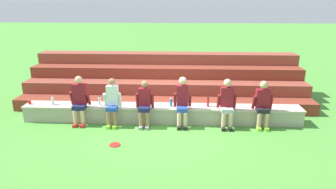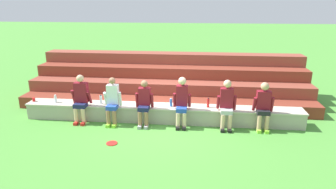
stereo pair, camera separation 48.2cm
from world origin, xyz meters
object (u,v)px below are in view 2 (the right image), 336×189
object	(u,v)px
person_far_left	(81,97)
person_right_of_center	(182,101)
person_center	(144,103)
frisbee	(112,143)
person_left_of_center	(112,100)
plastic_cup_left_end	(34,100)
water_bottle_near_right	(208,103)
person_far_right	(227,103)
water_bottle_mid_right	(171,102)
person_rightmost_edge	(263,105)
water_bottle_near_left	(101,100)
water_bottle_mid_left	(56,99)

from	to	relation	value
person_far_left	person_right_of_center	size ratio (longest dim) A/B	1.00
person_center	frisbee	xyz separation A→B (m)	(-0.60, -1.24, -0.66)
person_center	frisbee	world-z (taller)	person_center
person_left_of_center	plastic_cup_left_end	size ratio (longest dim) A/B	12.62
person_left_of_center	water_bottle_near_right	world-z (taller)	person_left_of_center
person_far_left	person_right_of_center	world-z (taller)	person_right_of_center
person_center	person_far_left	bearing A→B (deg)	178.34
person_far_left	person_far_right	bearing A→B (deg)	-0.45
person_center	person_right_of_center	bearing A→B (deg)	2.61
person_left_of_center	water_bottle_mid_right	distance (m)	1.65
frisbee	water_bottle_mid_right	bearing A→B (deg)	49.81
person_rightmost_edge	water_bottle_near_left	world-z (taller)	person_rightmost_edge
person_far_right	water_bottle_near_right	bearing A→B (deg)	146.47
person_left_of_center	person_center	distance (m)	0.90
person_center	plastic_cup_left_end	distance (m)	3.45
person_rightmost_edge	person_far_left	bearing A→B (deg)	179.69
person_right_of_center	water_bottle_near_left	world-z (taller)	person_right_of_center
water_bottle_near_right	water_bottle_mid_right	bearing A→B (deg)	-178.48
person_far_left	frisbee	bearing A→B (deg)	-46.24
person_far_right	water_bottle_mid_left	size ratio (longest dim) A/B	5.81
person_far_right	water_bottle_near_left	xyz separation A→B (m)	(-3.60, 0.29, -0.11)
person_left_of_center	plastic_cup_left_end	world-z (taller)	person_left_of_center
person_far_right	water_bottle_mid_left	distance (m)	4.99
water_bottle_mid_right	frisbee	bearing A→B (deg)	-130.19
water_bottle_near_left	water_bottle_mid_left	xyz separation A→B (m)	(-1.39, -0.01, -0.02)
water_bottle_mid_right	person_left_of_center	bearing A→B (deg)	-169.00
person_right_of_center	water_bottle_mid_left	size ratio (longest dim) A/B	5.96
person_center	plastic_cup_left_end	bearing A→B (deg)	174.73
water_bottle_near_left	person_left_of_center	bearing A→B (deg)	-35.19
person_left_of_center	water_bottle_mid_left	world-z (taller)	person_left_of_center
person_far_right	person_center	bearing A→B (deg)	-179.47
person_left_of_center	water_bottle_near_right	xyz separation A→B (m)	(2.68, 0.34, -0.09)
person_rightmost_edge	water_bottle_mid_left	world-z (taller)	person_rightmost_edge
frisbee	person_right_of_center	bearing A→B (deg)	38.20
person_right_of_center	frisbee	size ratio (longest dim) A/B	5.10
person_right_of_center	person_far_right	bearing A→B (deg)	-1.27
frisbee	person_far_left	bearing A→B (deg)	133.76
person_far_right	water_bottle_mid_left	world-z (taller)	person_far_right
water_bottle_mid_left	person_far_left	bearing A→B (deg)	-15.58
person_far_left	water_bottle_mid_right	xyz separation A→B (m)	(2.56, 0.26, -0.15)
person_center	person_rightmost_edge	size ratio (longest dim) A/B	0.97
water_bottle_mid_right	frisbee	size ratio (longest dim) A/B	0.88
person_rightmost_edge	water_bottle_near_left	distance (m)	4.58
water_bottle_near_right	frisbee	size ratio (longest dim) A/B	1.02
person_left_of_center	water_bottle_mid_left	bearing A→B (deg)	170.60
water_bottle_near_left	person_far_right	bearing A→B (deg)	-4.58
person_far_left	plastic_cup_left_end	size ratio (longest dim) A/B	13.00
person_left_of_center	water_bottle_near_left	bearing A→B (deg)	144.81
person_far_left	water_bottle_mid_left	distance (m)	0.94
water_bottle_near_left	water_bottle_near_right	distance (m)	3.12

